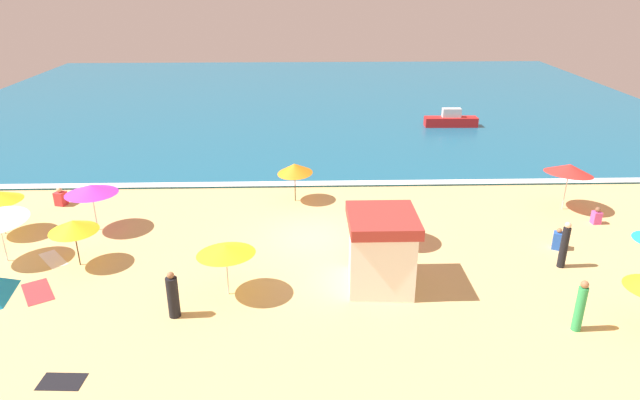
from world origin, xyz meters
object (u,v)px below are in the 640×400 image
Objects in this scene: beach_umbrella_3 at (73,226)px; beach_umbrella_8 at (91,189)px; beach_umbrella_6 at (389,205)px; beach_umbrella_9 at (295,168)px; beachgoer_1 at (61,198)px; beachgoer_4 at (580,306)px; lifeguard_cabana at (381,249)px; beachgoer_3 at (558,240)px; beach_umbrella_5 at (569,169)px; beachgoer_2 at (597,216)px; beachgoer_5 at (564,245)px; beach_umbrella_1 at (226,250)px; beachgoer_0 at (173,296)px; small_boat_0 at (451,120)px.

beach_umbrella_3 is 0.94× the size of beach_umbrella_8.
beach_umbrella_9 is at bearing 129.56° from beach_umbrella_6.
beachgoer_1 is at bearing 133.30° from beach_umbrella_8.
lifeguard_cabana is at bearing 153.16° from beachgoer_4.
beach_umbrella_8 is 9.37m from beach_umbrella_9.
beachgoer_3 is at bearing -7.02° from beach_umbrella_8.
beach_umbrella_9 reaches higher than beach_umbrella_6.
beach_umbrella_3 is at bearing -82.64° from beach_umbrella_8.
beachgoer_4 is (18.02, -8.05, -1.06)m from beach_umbrella_8.
beach_umbrella_3 is at bearing -167.05° from beach_umbrella_5.
beachgoer_5 reaches higher than beachgoer_2.
beach_umbrella_8 is at bearing 139.59° from beach_umbrella_1.
beachgoer_3 reaches higher than beachgoer_1.
beachgoer_0 is 0.88× the size of beachgoer_5.
beach_umbrella_9 reaches higher than beach_umbrella_1.
beach_umbrella_8 is at bearing 155.93° from beachgoer_4.
beach_umbrella_8 reaches higher than beach_umbrella_3.
beach_umbrella_5 is (15.31, 7.25, 0.29)m from beach_umbrella_1.
beachgoer_2 is at bearing 21.19° from beachgoer_0.
beachgoer_4 is 4.30m from beachgoer_5.
beach_umbrella_1 is 3.06× the size of beachgoer_3.
beach_umbrella_5 is 1.29× the size of beach_umbrella_9.
beach_umbrella_5 is 1.13× the size of beach_umbrella_6.
beach_umbrella_8 is at bearing 172.98° from beachgoer_3.
beach_umbrella_8 is 8.55m from beachgoer_0.
lifeguard_cabana reaches higher than beachgoer_5.
beachgoer_0 is (-7.14, -1.86, -0.65)m from lifeguard_cabana.
lifeguard_cabana is 0.87× the size of beach_umbrella_5.
beach_umbrella_5 is 15.50m from small_boat_0.
beach_umbrella_9 is 2.70× the size of beachgoer_1.
beach_umbrella_6 is at bearing -170.29° from beachgoer_2.
beach_umbrella_9 is at bearing -129.24° from small_boat_0.
beach_umbrella_6 reaches higher than small_boat_0.
lifeguard_cabana is at bearing 14.62° from beachgoer_0.
lifeguard_cabana is 23.51m from small_boat_0.
beach_umbrella_6 reaches higher than beachgoer_1.
beachgoer_1 is 0.24× the size of small_boat_0.
beach_umbrella_1 reaches higher than beach_umbrella_3.
beach_umbrella_8 is 26.42m from small_boat_0.
beach_umbrella_8 is 20.01m from beachgoer_3.
beachgoer_1 reaches higher than beachgoer_2.
beachgoer_1 is at bearing 166.64° from beachgoer_3.
beach_umbrella_1 is at bearing -174.37° from lifeguard_cabana.
beachgoer_5 is (-0.49, -1.52, 0.53)m from beachgoer_3.
beachgoer_5 is at bearing -114.32° from beach_umbrella_5.
lifeguard_cabana is 1.55× the size of beachgoer_4.
beach_umbrella_3 is 2.30× the size of beachgoer_3.
beach_umbrella_8 is 2.83× the size of beachgoer_2.
small_boat_0 is (7.36, 18.71, -1.20)m from beach_umbrella_6.
beach_umbrella_1 is 0.89× the size of beach_umbrella_5.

